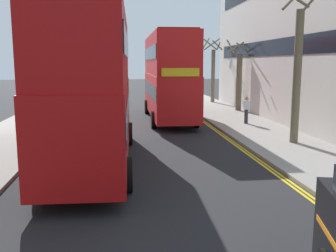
% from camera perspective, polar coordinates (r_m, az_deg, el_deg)
% --- Properties ---
extents(sidewalk_right, '(4.00, 80.00, 0.14)m').
position_cam_1_polar(sidewalk_right, '(18.89, 16.53, -2.39)').
color(sidewalk_right, gray).
rests_on(sidewalk_right, ground).
extents(kerb_line_outer, '(0.10, 56.00, 0.01)m').
position_cam_1_polar(kerb_line_outer, '(16.33, 12.48, -4.26)').
color(kerb_line_outer, yellow).
rests_on(kerb_line_outer, ground).
extents(kerb_line_inner, '(0.10, 56.00, 0.01)m').
position_cam_1_polar(kerb_line_inner, '(16.28, 11.95, -4.29)').
color(kerb_line_inner, yellow).
rests_on(kerb_line_inner, ground).
extents(double_decker_bus_away, '(3.00, 10.87, 5.64)m').
position_cam_1_polar(double_decker_bus_away, '(14.48, -11.02, 6.19)').
color(double_decker_bus_away, '#B20F0F').
rests_on(double_decker_bus_away, ground).
extents(double_decker_bus_oncoming, '(2.82, 10.82, 5.64)m').
position_cam_1_polar(double_decker_bus_oncoming, '(25.64, 0.07, 7.65)').
color(double_decker_bus_oncoming, red).
rests_on(double_decker_bus_oncoming, ground).
extents(pedestrian_far, '(0.34, 0.22, 1.62)m').
position_cam_1_polar(pedestrian_far, '(23.79, 11.52, 2.40)').
color(pedestrian_far, '#2D2D38').
rests_on(pedestrian_far, sidewalk_right).
extents(street_tree_near, '(1.80, 1.66, 7.04)m').
position_cam_1_polar(street_tree_near, '(18.49, 18.59, 7.55)').
color(street_tree_near, '#6B6047').
rests_on(street_tree_near, sidewalk_right).
extents(street_tree_mid, '(1.59, 1.68, 5.41)m').
position_cam_1_polar(street_tree_mid, '(30.24, 10.46, 6.87)').
color(street_tree_mid, '#6B6047').
rests_on(street_tree_mid, sidewalk_right).
extents(street_tree_distant, '(1.95, 2.13, 5.96)m').
position_cam_1_polar(street_tree_distant, '(36.39, 6.65, 8.04)').
color(street_tree_distant, '#6B6047').
rests_on(street_tree_distant, sidewalk_right).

